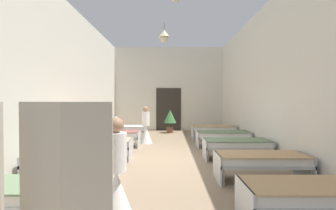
# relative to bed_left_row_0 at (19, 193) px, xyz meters

# --- Properties ---
(ground_plane) EXTENTS (6.71, 14.36, 0.10)m
(ground_plane) POSITION_rel_bed_left_row_0_xyz_m (2.01, 3.80, -0.49)
(ground_plane) COLOR #8C755B
(room_shell) EXTENTS (6.51, 13.96, 4.72)m
(room_shell) POSITION_rel_bed_left_row_0_xyz_m (2.01, 5.16, 1.92)
(room_shell) COLOR silver
(room_shell) RESTS_ON ground
(bed_left_row_0) EXTENTS (1.90, 0.84, 0.57)m
(bed_left_row_0) POSITION_rel_bed_left_row_0_xyz_m (0.00, 0.00, 0.00)
(bed_left_row_0) COLOR #B7BCC1
(bed_left_row_0) RESTS_ON ground
(bed_right_row_0) EXTENTS (1.90, 0.84, 0.57)m
(bed_right_row_0) POSITION_rel_bed_left_row_0_xyz_m (4.01, 0.00, 0.00)
(bed_right_row_0) COLOR #B7BCC1
(bed_right_row_0) RESTS_ON ground
(bed_left_row_1) EXTENTS (1.90, 0.84, 0.57)m
(bed_left_row_1) POSITION_rel_bed_left_row_0_xyz_m (0.00, 1.90, 0.00)
(bed_left_row_1) COLOR #B7BCC1
(bed_left_row_1) RESTS_ON ground
(bed_right_row_1) EXTENTS (1.90, 0.84, 0.57)m
(bed_right_row_1) POSITION_rel_bed_left_row_0_xyz_m (4.01, 1.90, 0.00)
(bed_right_row_1) COLOR #B7BCC1
(bed_right_row_1) RESTS_ON ground
(bed_left_row_2) EXTENTS (1.90, 0.84, 0.57)m
(bed_left_row_2) POSITION_rel_bed_left_row_0_xyz_m (0.00, 3.80, 0.00)
(bed_left_row_2) COLOR #B7BCC1
(bed_left_row_2) RESTS_ON ground
(bed_right_row_2) EXTENTS (1.90, 0.84, 0.57)m
(bed_right_row_2) POSITION_rel_bed_left_row_0_xyz_m (4.01, 3.80, 0.00)
(bed_right_row_2) COLOR #B7BCC1
(bed_right_row_2) RESTS_ON ground
(bed_left_row_3) EXTENTS (1.90, 0.84, 0.57)m
(bed_left_row_3) POSITION_rel_bed_left_row_0_xyz_m (0.00, 5.70, 0.00)
(bed_left_row_3) COLOR #B7BCC1
(bed_left_row_3) RESTS_ON ground
(bed_right_row_3) EXTENTS (1.90, 0.84, 0.57)m
(bed_right_row_3) POSITION_rel_bed_left_row_0_xyz_m (4.01, 5.70, 0.00)
(bed_right_row_3) COLOR #B7BCC1
(bed_right_row_3) RESTS_ON ground
(bed_left_row_4) EXTENTS (1.90, 0.84, 0.57)m
(bed_left_row_4) POSITION_rel_bed_left_row_0_xyz_m (0.00, 7.60, 0.00)
(bed_left_row_4) COLOR #B7BCC1
(bed_left_row_4) RESTS_ON ground
(bed_right_row_4) EXTENTS (1.90, 0.84, 0.57)m
(bed_right_row_4) POSITION_rel_bed_left_row_0_xyz_m (4.01, 7.60, 0.00)
(bed_right_row_4) COLOR #B7BCC1
(bed_right_row_4) RESTS_ON ground
(nurse_near_aisle) EXTENTS (0.52, 0.52, 1.49)m
(nurse_near_aisle) POSITION_rel_bed_left_row_0_xyz_m (1.12, 6.42, 0.09)
(nurse_near_aisle) COLOR white
(nurse_near_aisle) RESTS_ON ground
(nurse_mid_aisle) EXTENTS (0.52, 0.52, 1.49)m
(nurse_mid_aisle) POSITION_rel_bed_left_row_0_xyz_m (1.30, 0.15, 0.09)
(nurse_mid_aisle) COLOR white
(nurse_mid_aisle) RESTS_ON ground
(potted_plant) EXTENTS (0.65, 0.65, 1.22)m
(potted_plant) POSITION_rel_bed_left_row_0_xyz_m (2.09, 9.62, 0.35)
(potted_plant) COLOR brown
(potted_plant) RESTS_ON ground
(privacy_screen) EXTENTS (1.24, 0.23, 1.70)m
(privacy_screen) POSITION_rel_bed_left_row_0_xyz_m (0.95, -1.27, 0.41)
(privacy_screen) COLOR #BCB29E
(privacy_screen) RESTS_ON ground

